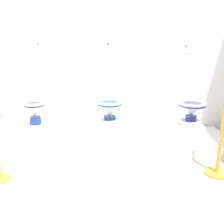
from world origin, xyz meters
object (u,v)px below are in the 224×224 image
at_px(plinth_block_tall_cobalt, 190,131).
at_px(info_placard_third, 188,49).
at_px(antique_toilet_leftmost, 35,111).
at_px(antique_toilet_tall_cobalt, 192,110).
at_px(stanchion_post_near_right, 220,150).
at_px(antique_toilet_pale_glazed, 110,109).
at_px(plinth_block_pale_glazed, 110,130).
at_px(plinth_block_leftmost, 36,131).
at_px(info_placard_first, 40,47).
at_px(info_placard_second, 111,47).

distance_m(plinth_block_tall_cobalt, info_placard_third, 1.24).
distance_m(antique_toilet_leftmost, antique_toilet_tall_cobalt, 2.20).
bearing_deg(stanchion_post_near_right, antique_toilet_leftmost, 160.38).
relative_size(antique_toilet_tall_cobalt, info_placard_third, 3.36).
distance_m(antique_toilet_pale_glazed, antique_toilet_tall_cobalt, 1.14).
xyz_separation_m(plinth_block_pale_glazed, stanchion_post_near_right, (1.24, -0.79, 0.06)).
relative_size(antique_toilet_leftmost, antique_toilet_pale_glazed, 1.02).
bearing_deg(plinth_block_tall_cobalt, plinth_block_leftmost, 179.27).
relative_size(antique_toilet_leftmost, plinth_block_pale_glazed, 1.03).
xyz_separation_m(antique_toilet_tall_cobalt, stanchion_post_near_right, (0.10, -0.79, -0.24)).
bearing_deg(info_placard_third, plinth_block_leftmost, -167.29).
xyz_separation_m(antique_toilet_tall_cobalt, info_placard_first, (-2.21, 0.53, 0.84)).
relative_size(plinth_block_pale_glazed, info_placard_second, 2.75).
distance_m(plinth_block_leftmost, info_placard_third, 2.57).
bearing_deg(info_placard_first, antique_toilet_leftmost, -89.38).
height_order(info_placard_second, stanchion_post_near_right, info_placard_second).
distance_m(antique_toilet_leftmost, antique_toilet_pale_glazed, 1.07).
height_order(info_placard_second, info_placard_third, info_placard_second).
distance_m(plinth_block_pale_glazed, info_placard_second, 1.26).
height_order(antique_toilet_pale_glazed, antique_toilet_tall_cobalt, antique_toilet_pale_glazed).
distance_m(antique_toilet_leftmost, plinth_block_tall_cobalt, 2.22).
bearing_deg(info_placard_first, info_placard_third, 0.00).
distance_m(plinth_block_leftmost, info_placard_first, 1.28).
height_order(antique_toilet_pale_glazed, info_placard_third, info_placard_third).
distance_m(antique_toilet_tall_cobalt, stanchion_post_near_right, 0.84).
height_order(plinth_block_leftmost, plinth_block_tall_cobalt, plinth_block_tall_cobalt).
bearing_deg(antique_toilet_tall_cobalt, plinth_block_leftmost, 179.27).
relative_size(plinth_block_leftmost, antique_toilet_pale_glazed, 0.96).
distance_m(antique_toilet_pale_glazed, info_placard_second, 0.99).
xyz_separation_m(plinth_block_pale_glazed, info_placard_first, (-1.07, 0.54, 1.14)).
bearing_deg(plinth_block_pale_glazed, antique_toilet_tall_cobalt, 0.26).
relative_size(info_placard_second, info_placard_third, 1.14).
height_order(plinth_block_leftmost, plinth_block_pale_glazed, plinth_block_pale_glazed).
height_order(plinth_block_leftmost, stanchion_post_near_right, stanchion_post_near_right).
relative_size(plinth_block_pale_glazed, info_placard_first, 2.97).
xyz_separation_m(antique_toilet_leftmost, plinth_block_tall_cobalt, (2.20, -0.03, -0.27)).
bearing_deg(plinth_block_leftmost, plinth_block_tall_cobalt, -0.73).
distance_m(info_placard_second, info_placard_third, 1.17).
xyz_separation_m(plinth_block_pale_glazed, info_placard_third, (1.17, 0.54, 1.11)).
height_order(info_placard_third, stanchion_post_near_right, info_placard_third).
xyz_separation_m(antique_toilet_pale_glazed, info_placard_second, (0.00, 0.54, 0.83)).
relative_size(antique_toilet_pale_glazed, plinth_block_tall_cobalt, 1.09).
bearing_deg(stanchion_post_near_right, plinth_block_tall_cobalt, 97.18).
bearing_deg(stanchion_post_near_right, info_placard_first, 150.13).
relative_size(plinth_block_tall_cobalt, stanchion_post_near_right, 0.31).
bearing_deg(antique_toilet_pale_glazed, antique_toilet_tall_cobalt, 0.26).
xyz_separation_m(antique_toilet_leftmost, info_placard_first, (-0.01, 0.51, 0.88)).
distance_m(plinth_block_leftmost, stanchion_post_near_right, 2.45).
xyz_separation_m(plinth_block_leftmost, antique_toilet_tall_cobalt, (2.20, -0.03, 0.34)).
height_order(plinth_block_pale_glazed, plinth_block_tall_cobalt, plinth_block_pale_glazed).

